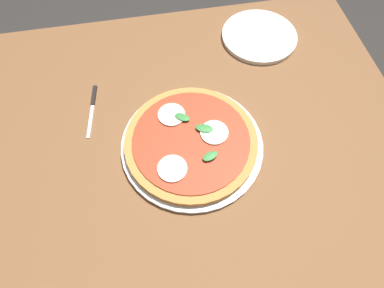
{
  "coord_description": "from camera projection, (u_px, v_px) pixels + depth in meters",
  "views": [
    {
      "loc": [
        -0.08,
        -0.35,
        1.45
      ],
      "look_at": [
        -0.01,
        0.04,
        0.73
      ],
      "focal_mm": 30.09,
      "sensor_mm": 36.0,
      "label": 1
    }
  ],
  "objects": [
    {
      "name": "ground_plane",
      "position": [
        195.0,
        232.0,
        1.44
      ],
      "size": [
        6.0,
        6.0,
        0.0
      ],
      "primitive_type": "plane",
      "color": "#2D2B28"
    },
    {
      "name": "serving_tray",
      "position": [
        192.0,
        145.0,
        0.83
      ],
      "size": [
        0.36,
        0.36,
        0.01
      ],
      "primitive_type": "cylinder",
      "color": "silver",
      "rests_on": "dining_table"
    },
    {
      "name": "knife",
      "position": [
        93.0,
        104.0,
        0.9
      ],
      "size": [
        0.04,
        0.17,
        0.01
      ],
      "color": "black",
      "rests_on": "dining_table"
    },
    {
      "name": "pizza",
      "position": [
        191.0,
        141.0,
        0.81
      ],
      "size": [
        0.34,
        0.34,
        0.03
      ],
      "color": "#C6843F",
      "rests_on": "serving_tray"
    },
    {
      "name": "plate_white",
      "position": [
        259.0,
        36.0,
        1.02
      ],
      "size": [
        0.24,
        0.24,
        0.01
      ],
      "primitive_type": "cylinder",
      "color": "white",
      "rests_on": "dining_table"
    },
    {
      "name": "dining_table",
      "position": [
        197.0,
        175.0,
        0.89
      ],
      "size": [
        1.19,
        1.13,
        0.72
      ],
      "color": "brown",
      "rests_on": "ground_plane"
    }
  ]
}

